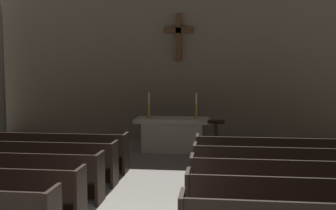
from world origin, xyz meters
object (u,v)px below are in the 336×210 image
at_px(pew_right_row_4, 294,169).
at_px(altar, 172,134).
at_px(pew_right_row_3, 306,185).
at_px(pew_left_row_5, 45,151).
at_px(pew_right_row_2, 322,206).
at_px(candlestick_left, 149,109).
at_px(candlestick_right, 196,110).
at_px(pew_right_row_5, 285,157).
at_px(lectern, 216,142).
at_px(pew_left_row_4, 24,162).

distance_m(pew_right_row_4, altar, 4.63).
bearing_deg(altar, pew_right_row_3, -59.14).
xyz_separation_m(pew_left_row_5, pew_right_row_2, (5.68, -3.30, 0.00)).
height_order(pew_right_row_4, candlestick_left, candlestick_left).
relative_size(pew_right_row_3, candlestick_left, 5.40).
bearing_deg(pew_right_row_3, candlestick_right, 114.24).
height_order(pew_right_row_5, lectern, lectern).
distance_m(pew_left_row_5, pew_right_row_2, 6.57).
bearing_deg(candlestick_left, pew_left_row_5, -129.95).
bearing_deg(pew_right_row_4, pew_right_row_5, 90.00).
xyz_separation_m(pew_right_row_2, pew_right_row_4, (0.00, 2.20, 0.00)).
xyz_separation_m(pew_left_row_5, candlestick_right, (3.54, 2.56, 0.78)).
bearing_deg(altar, pew_right_row_5, -41.98).
bearing_deg(pew_right_row_3, pew_right_row_2, -90.00).
bearing_deg(pew_right_row_5, pew_right_row_2, -90.00).
distance_m(pew_left_row_4, pew_right_row_2, 6.09).
bearing_deg(candlestick_left, pew_right_row_5, -35.83).
distance_m(pew_right_row_2, candlestick_left, 6.89).
xyz_separation_m(altar, candlestick_left, (-0.70, -0.00, 0.72)).
bearing_deg(candlestick_left, pew_right_row_3, -53.32).
xyz_separation_m(pew_left_row_5, pew_right_row_3, (5.68, -2.20, 0.00)).
distance_m(pew_right_row_3, pew_right_row_4, 1.10).
bearing_deg(pew_left_row_5, pew_right_row_2, -30.12).
bearing_deg(lectern, pew_left_row_5, -161.79).
xyz_separation_m(pew_right_row_2, candlestick_right, (-2.14, 5.85, 0.78)).
bearing_deg(pew_left_row_4, pew_right_row_5, 10.95).
relative_size(candlestick_left, candlestick_right, 1.00).
height_order(candlestick_left, lectern, candlestick_left).
height_order(pew_right_row_4, lectern, lectern).
height_order(candlestick_right, lectern, candlestick_right).
relative_size(pew_left_row_5, pew_right_row_5, 1.00).
bearing_deg(pew_right_row_4, candlestick_left, 134.09).
xyz_separation_m(pew_right_row_5, altar, (-2.84, 2.56, 0.06)).
height_order(pew_right_row_5, candlestick_left, candlestick_left).
distance_m(pew_right_row_4, lectern, 2.91).
bearing_deg(pew_left_row_5, pew_right_row_3, -21.15).
xyz_separation_m(pew_right_row_4, candlestick_right, (-2.14, 3.66, 0.78)).
bearing_deg(pew_right_row_5, candlestick_left, 144.17).
bearing_deg(candlestick_right, pew_right_row_2, -69.91).
bearing_deg(pew_right_row_5, pew_right_row_3, -90.00).
height_order(pew_right_row_3, lectern, lectern).
xyz_separation_m(pew_right_row_2, candlestick_left, (-3.54, 5.85, 0.78)).
bearing_deg(candlestick_right, altar, 180.00).
distance_m(pew_right_row_4, candlestick_left, 5.15).
xyz_separation_m(pew_left_row_4, candlestick_left, (2.14, 3.66, 0.78)).
distance_m(pew_left_row_4, lectern, 4.80).
relative_size(pew_right_row_4, candlestick_left, 5.40).
distance_m(candlestick_right, lectern, 1.51).
distance_m(candlestick_left, lectern, 2.42).
bearing_deg(candlestick_right, pew_left_row_5, -144.17).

